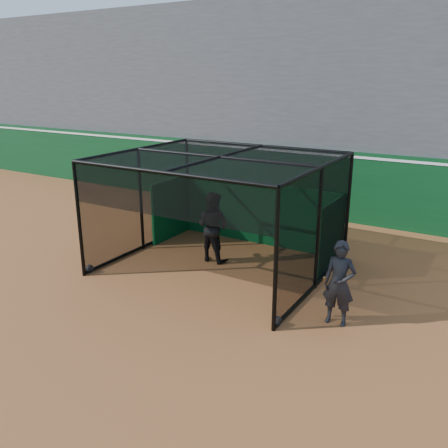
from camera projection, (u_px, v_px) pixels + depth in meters
The scene contains 6 objects.
ground at pixel (174, 304), 10.87m from camera, with size 120.00×120.00×0.00m, color #96562B.
outfield_wall at pixel (311, 181), 17.45m from camera, with size 50.00×0.50×2.50m.
grandstand at pixel (349, 89), 19.58m from camera, with size 50.00×7.85×8.95m.
batting_cage at pixel (220, 214), 12.57m from camera, with size 5.54×4.84×3.01m.
batter at pixel (213, 227), 13.17m from camera, with size 0.96×0.75×1.98m, color black.
on_deck_player at pixel (339, 283), 9.75m from camera, with size 0.68×0.46×1.82m.
Camera 1 is at (6.03, -7.85, 4.99)m, focal length 38.00 mm.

